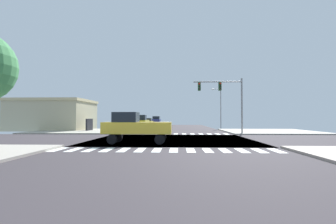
% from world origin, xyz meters
% --- Properties ---
extents(ground, '(90.00, 90.00, 0.05)m').
position_xyz_m(ground, '(0.00, 0.00, -0.03)').
color(ground, '#342E33').
extents(sidewalk_corner_ne, '(12.00, 12.00, 0.14)m').
position_xyz_m(sidewalk_corner_ne, '(13.00, 12.00, 0.07)').
color(sidewalk_corner_ne, '#A09B91').
rests_on(sidewalk_corner_ne, ground).
extents(sidewalk_corner_nw, '(12.00, 12.00, 0.14)m').
position_xyz_m(sidewalk_corner_nw, '(-13.00, 12.00, 0.07)').
color(sidewalk_corner_nw, '#9B9889').
rests_on(sidewalk_corner_nw, ground).
extents(crosswalk_near, '(13.50, 2.00, 0.01)m').
position_xyz_m(crosswalk_near, '(-0.25, -7.30, 0.00)').
color(crosswalk_near, white).
rests_on(crosswalk_near, ground).
extents(crosswalk_far, '(13.50, 2.00, 0.01)m').
position_xyz_m(crosswalk_far, '(-0.25, 7.30, 0.00)').
color(crosswalk_far, white).
rests_on(crosswalk_far, ground).
extents(traffic_signal_mast, '(5.83, 0.55, 6.64)m').
position_xyz_m(traffic_signal_mast, '(5.90, 7.22, 4.88)').
color(traffic_signal_mast, gray).
rests_on(traffic_signal_mast, ground).
extents(street_lamp, '(1.78, 0.32, 7.09)m').
position_xyz_m(street_lamp, '(7.75, 20.76, 4.31)').
color(street_lamp, gray).
rests_on(street_lamp, ground).
extents(bank_building, '(12.71, 9.03, 4.78)m').
position_xyz_m(bank_building, '(-19.11, 15.63, 2.40)').
color(bank_building, tan).
rests_on(bank_building, ground).
extents(sedan_nearside_1, '(1.80, 4.30, 1.88)m').
position_xyz_m(sedan_nearside_1, '(-5.00, 21.23, 1.12)').
color(sedan_nearside_1, black).
rests_on(sedan_nearside_1, ground).
extents(pickup_farside_1, '(5.10, 2.00, 2.35)m').
position_xyz_m(pickup_farside_1, '(-2.72, -3.50, 1.29)').
color(pickup_farside_1, black).
rests_on(pickup_farside_1, ground).
extents(suv_crossing_1, '(1.96, 4.60, 2.34)m').
position_xyz_m(suv_crossing_1, '(-5.00, 39.83, 1.39)').
color(suv_crossing_1, black).
rests_on(suv_crossing_1, ground).
extents(pickup_leading_2, '(2.00, 5.10, 2.35)m').
position_xyz_m(pickup_leading_2, '(-5.00, 13.63, 1.29)').
color(pickup_leading_2, black).
rests_on(pickup_leading_2, ground).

